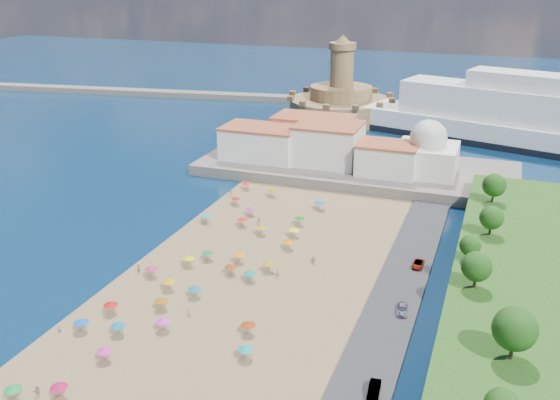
% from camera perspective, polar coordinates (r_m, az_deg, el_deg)
% --- Properties ---
extents(ground, '(700.00, 700.00, 0.00)m').
position_cam_1_polar(ground, '(121.86, -5.86, -7.21)').
color(ground, '#071938').
rests_on(ground, ground).
extents(terrace, '(90.00, 36.00, 3.00)m').
position_cam_1_polar(terrace, '(182.25, 6.97, 2.86)').
color(terrace, '#59544C').
rests_on(terrace, ground).
extents(jetty, '(18.00, 70.00, 2.40)m').
position_cam_1_polar(jetty, '(220.23, 3.52, 6.02)').
color(jetty, '#59544C').
rests_on(jetty, ground).
extents(breakwater, '(199.03, 34.77, 2.60)m').
position_cam_1_polar(breakwater, '(300.57, -12.31, 9.57)').
color(breakwater, '#59544C').
rests_on(breakwater, ground).
extents(waterfront_buildings, '(57.00, 29.00, 11.00)m').
position_cam_1_polar(waterfront_buildings, '(184.23, 3.15, 5.25)').
color(waterfront_buildings, silver).
rests_on(waterfront_buildings, terrace).
extents(domed_building, '(16.00, 16.00, 15.00)m').
position_cam_1_polar(domed_building, '(175.04, 13.32, 4.26)').
color(domed_building, silver).
rests_on(domed_building, terrace).
extents(fortress, '(40.00, 40.00, 32.40)m').
position_cam_1_polar(fortress, '(247.16, 5.58, 8.88)').
color(fortress, '#96714B').
rests_on(fortress, ground).
extents(beach_parasols, '(32.43, 114.20, 2.20)m').
position_cam_1_polar(beach_parasols, '(114.39, -8.31, -8.08)').
color(beach_parasols, gray).
rests_on(beach_parasols, beach).
extents(beachgoers, '(33.27, 101.31, 1.89)m').
position_cam_1_polar(beachgoers, '(122.05, -5.76, -6.57)').
color(beachgoers, tan).
rests_on(beachgoers, beach).
extents(parked_cars, '(2.34, 57.25, 1.45)m').
position_cam_1_polar(parked_cars, '(103.28, 10.28, -12.14)').
color(parked_cars, gray).
rests_on(parked_cars, promenade).
extents(hillside_trees, '(13.87, 109.14, 7.85)m').
position_cam_1_polar(hillside_trees, '(101.97, 18.39, -7.79)').
color(hillside_trees, '#382314').
rests_on(hillside_trees, hillside).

